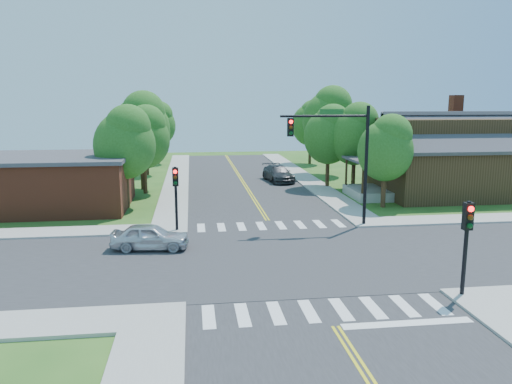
{
  "coord_description": "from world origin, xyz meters",
  "views": [
    {
      "loc": [
        -4.66,
        -22.67,
        7.55
      ],
      "look_at": [
        -0.96,
        5.82,
        2.2
      ],
      "focal_mm": 35.0,
      "sensor_mm": 36.0,
      "label": 1
    }
  ],
  "objects": [
    {
      "name": "tree_e_d",
      "position": [
        9.36,
        34.98,
        4.93
      ],
      "size": [
        4.43,
        4.21,
        7.53
      ],
      "color": "#382314",
      "rests_on": "ground"
    },
    {
      "name": "crosswalk_north",
      "position": [
        0.0,
        6.2,
        0.05
      ],
      "size": [
        8.85,
        2.0,
        0.01
      ],
      "color": "white",
      "rests_on": "ground"
    },
    {
      "name": "stop_bar",
      "position": [
        2.5,
        -7.6,
        0.0
      ],
      "size": [
        4.6,
        0.45,
        0.09
      ],
      "primitive_type": "cube",
      "color": "white",
      "rests_on": "ground"
    },
    {
      "name": "tree_e_a",
      "position": [
        8.84,
        10.52,
        4.32
      ],
      "size": [
        3.88,
        3.69,
        6.6
      ],
      "color": "#382314",
      "rests_on": "ground"
    },
    {
      "name": "road_ns",
      "position": [
        0.0,
        0.0,
        0.02
      ],
      "size": [
        10.0,
        90.0,
        0.04
      ],
      "primitive_type": "cube",
      "color": "#2D2D30",
      "rests_on": "ground"
    },
    {
      "name": "car_silver",
      "position": [
        -6.85,
        2.24,
        0.66
      ],
      "size": [
        2.43,
        4.24,
        1.33
      ],
      "primitive_type": "imported",
      "rotation": [
        0.0,
        0.0,
        1.46
      ],
      "color": "silver",
      "rests_on": "ground"
    },
    {
      "name": "centerline",
      "position": [
        0.0,
        0.0,
        0.05
      ],
      "size": [
        0.3,
        90.0,
        0.01
      ],
      "color": "yellow",
      "rests_on": "ground"
    },
    {
      "name": "tree_w_b",
      "position": [
        -8.74,
        20.02,
        5.44
      ],
      "size": [
        4.88,
        4.64,
        8.3
      ],
      "color": "#382314",
      "rests_on": "ground"
    },
    {
      "name": "tree_e_b",
      "position": [
        8.98,
        17.63,
        4.83
      ],
      "size": [
        4.34,
        4.12,
        7.38
      ],
      "color": "#382314",
      "rests_on": "ground"
    },
    {
      "name": "tree_house",
      "position": [
        7.08,
        18.92,
        4.71
      ],
      "size": [
        4.23,
        4.02,
        7.19
      ],
      "color": "#382314",
      "rests_on": "ground"
    },
    {
      "name": "sidewalk_nw",
      "position": [
        -15.82,
        15.82,
        0.07
      ],
      "size": [
        40.0,
        40.0,
        0.14
      ],
      "color": "#9E9B93",
      "rests_on": "ground"
    },
    {
      "name": "signal_pole_nw",
      "position": [
        -5.6,
        5.58,
        2.66
      ],
      "size": [
        0.34,
        0.42,
        3.8
      ],
      "color": "black",
      "rests_on": "ground"
    },
    {
      "name": "tree_e_c",
      "position": [
        9.12,
        26.22,
        5.86
      ],
      "size": [
        5.26,
        5.0,
        8.94
      ],
      "color": "#382314",
      "rests_on": "ground"
    },
    {
      "name": "signal_mast_ne",
      "position": [
        3.91,
        5.59,
        4.85
      ],
      "size": [
        5.3,
        0.42,
        7.2
      ],
      "color": "black",
      "rests_on": "ground"
    },
    {
      "name": "signal_pole_se",
      "position": [
        5.6,
        -5.62,
        2.66
      ],
      "size": [
        0.34,
        0.42,
        3.8
      ],
      "color": "black",
      "rests_on": "ground"
    },
    {
      "name": "ground",
      "position": [
        0.0,
        0.0,
        0.0
      ],
      "size": [
        100.0,
        100.0,
        0.0
      ],
      "primitive_type": "plane",
      "color": "#2A591B",
      "rests_on": "ground"
    },
    {
      "name": "tree_bldg",
      "position": [
        -8.38,
        18.09,
        4.7
      ],
      "size": [
        4.22,
        4.01,
        7.17
      ],
      "color": "#382314",
      "rests_on": "ground"
    },
    {
      "name": "tree_w_d",
      "position": [
        -8.53,
        37.21,
        4.83
      ],
      "size": [
        4.34,
        4.12,
        7.38
      ],
      "color": "#382314",
      "rests_on": "ground"
    },
    {
      "name": "tree_w_c",
      "position": [
        -9.07,
        28.41,
        4.95
      ],
      "size": [
        4.45,
        4.23,
        7.56
      ],
      "color": "#382314",
      "rests_on": "ground"
    },
    {
      "name": "car_dgrey",
      "position": [
        3.28,
        22.48,
        0.73
      ],
      "size": [
        3.35,
        5.57,
        1.46
      ],
      "primitive_type": "imported",
      "rotation": [
        0.0,
        0.0,
        0.13
      ],
      "color": "#303235",
      "rests_on": "ground"
    },
    {
      "name": "building_nw",
      "position": [
        -14.2,
        13.2,
        1.88
      ],
      "size": [
        10.4,
        8.4,
        3.73
      ],
      "color": "brown",
      "rests_on": "ground"
    },
    {
      "name": "sidewalk_ne",
      "position": [
        15.82,
        15.82,
        0.07
      ],
      "size": [
        40.0,
        40.0,
        0.14
      ],
      "color": "#9E9B93",
      "rests_on": "ground"
    },
    {
      "name": "tree_w_a",
      "position": [
        -9.17,
        12.73,
        4.74
      ],
      "size": [
        4.26,
        4.05,
        7.24
      ],
      "color": "#382314",
      "rests_on": "ground"
    },
    {
      "name": "crosswalk_south",
      "position": [
        0.0,
        -6.2,
        0.05
      ],
      "size": [
        8.85,
        2.0,
        0.01
      ],
      "color": "white",
      "rests_on": "ground"
    },
    {
      "name": "road_ew",
      "position": [
        0.0,
        0.0,
        0.03
      ],
      "size": [
        90.0,
        10.0,
        0.04
      ],
      "primitive_type": "cube",
      "color": "#2D2D30",
      "rests_on": "ground"
    },
    {
      "name": "house_ne",
      "position": [
        15.11,
        14.23,
        3.33
      ],
      "size": [
        13.05,
        8.8,
        7.11
      ],
      "color": "#302110",
      "rests_on": "ground"
    },
    {
      "name": "intersection_patch",
      "position": [
        0.0,
        0.0,
        0.0
      ],
      "size": [
        10.2,
        10.2,
        0.06
      ],
      "primitive_type": "cube",
      "color": "#2D2D30",
      "rests_on": "ground"
    }
  ]
}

